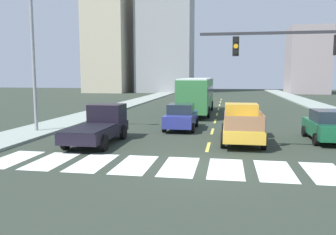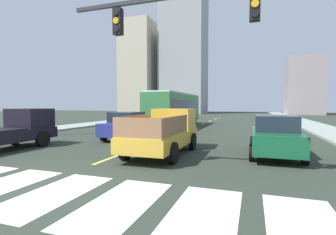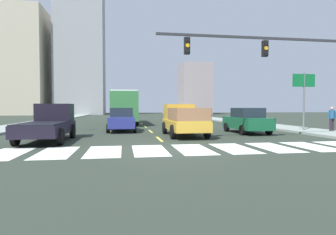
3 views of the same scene
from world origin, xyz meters
name	(u,v)px [view 1 (image 1 of 3)]	position (x,y,z in m)	size (l,w,h in m)	color
ground_plane	(202,168)	(0.00, 0.00, 0.00)	(160.00, 160.00, 0.00)	#2B332A
sidewalk_left	(99,112)	(-11.15, 18.00, 0.07)	(3.14, 110.00, 0.15)	gray
crosswalk_stripe_0	(12,159)	(-8.17, 0.00, 0.00)	(1.35, 3.09, 0.01)	silver
crosswalk_stripe_1	(52,161)	(-6.35, 0.00, 0.00)	(1.35, 3.09, 0.01)	silver
crosswalk_stripe_2	(92,163)	(-4.54, 0.00, 0.00)	(1.35, 3.09, 0.01)	silver
crosswalk_stripe_3	(135,164)	(-2.72, 0.00, 0.00)	(1.35, 3.09, 0.01)	silver
crosswalk_stripe_4	(179,166)	(-0.91, 0.00, 0.00)	(1.35, 3.09, 0.01)	silver
crosswalk_stripe_5	(226,169)	(0.91, 0.00, 0.00)	(1.35, 3.09, 0.01)	silver
crosswalk_stripe_6	(275,171)	(2.72, 0.00, 0.00)	(1.35, 3.09, 0.01)	silver
crosswalk_stripe_7	(325,173)	(4.54, 0.00, 0.00)	(1.35, 3.09, 0.01)	silver
lane_dash_0	(208,147)	(0.00, 4.00, 0.00)	(0.16, 2.40, 0.01)	#D5C84B
lane_dash_1	(212,131)	(0.00, 9.00, 0.00)	(0.16, 2.40, 0.01)	#D5C84B
lane_dash_2	(215,121)	(0.00, 14.00, 0.00)	(0.16, 2.40, 0.01)	#D5C84B
lane_dash_3	(217,114)	(0.00, 19.00, 0.00)	(0.16, 2.40, 0.01)	#D5C84B
lane_dash_4	(218,109)	(0.00, 24.00, 0.00)	(0.16, 2.40, 0.01)	#D5C84B
lane_dash_5	(220,105)	(0.00, 29.00, 0.00)	(0.16, 2.40, 0.01)	#D5C84B
lane_dash_6	(220,102)	(0.00, 34.00, 0.00)	(0.16, 2.40, 0.01)	#D5C84B
lane_dash_7	(221,99)	(0.00, 39.00, 0.00)	(0.16, 2.40, 0.01)	#D5C84B
pickup_stakebed	(242,124)	(1.72, 5.85, 0.94)	(2.18, 5.20, 1.96)	gold
pickup_dark	(100,125)	(-5.82, 4.27, 0.92)	(2.18, 5.20, 1.96)	black
city_bus	(197,93)	(-1.88, 18.82, 1.95)	(2.72, 10.80, 3.32)	#367B3F
sedan_near_left	(328,126)	(6.33, 6.59, 0.86)	(2.02, 4.40, 1.72)	#155935
sedan_far	(181,117)	(-2.09, 9.42, 0.86)	(2.02, 4.40, 1.72)	navy
streetlight_left	(36,53)	(-10.71, 6.57, 4.97)	(2.20, 0.28, 9.00)	gray
block_mid_left	(307,60)	(16.34, 59.65, 6.49)	(7.44, 8.02, 12.98)	gray
block_mid_right	(110,34)	(-24.10, 58.96, 12.27)	(8.59, 11.51, 24.55)	#BAB095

